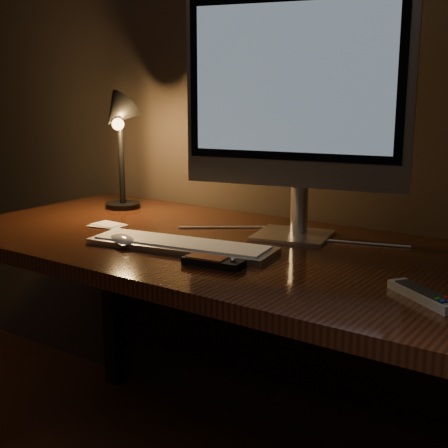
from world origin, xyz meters
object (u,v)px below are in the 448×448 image
Objects in this scene: keyboard at (181,245)px; monitor at (295,97)px; mouse at (122,242)px; tv_remote at (424,295)px; media_remote at (214,262)px; desk_lamp at (119,130)px; desk at (237,282)px.

monitor is at bearing 46.83° from keyboard.
mouse is 0.78m from tv_remote.
tv_remote is at bearing 21.40° from mouse.
media_remote reaches higher than keyboard.
mouse is (-0.14, -0.06, 0.00)m from keyboard.
media_remote reaches higher than mouse.
mouse is 0.67× the size of media_remote.
desk_lamp is at bearing 167.46° from monitor.
mouse is (-0.32, -0.33, -0.37)m from monitor.
monitor reaches higher than keyboard.
mouse is 0.53m from desk_lamp.
desk_lamp reaches higher than media_remote.
monitor is at bearing -8.82° from desk_lamp.
keyboard is at bearing -135.61° from monitor.
mouse is 0.59× the size of tv_remote.
media_remote reaches higher than desk.
tv_remote is 1.17m from desk_lamp.
desk_lamp reaches higher than mouse.
media_remote is (-0.01, -0.35, -0.37)m from monitor.
keyboard is at bearing -38.12° from desk_lamp.
tv_remote is (0.47, 0.05, 0.00)m from media_remote.
keyboard is 0.63m from tv_remote.
desk is 0.66m from desk_lamp.
monitor is (0.12, 0.08, 0.51)m from desk.
keyboard is 2.92× the size of tv_remote.
media_remote is (0.11, -0.26, 0.14)m from desk.
tv_remote is (0.78, 0.03, 0.00)m from mouse.
tv_remote is at bearing -12.93° from keyboard.
desk is 15.96× the size of mouse.
keyboard and mouse have the same top height.
desk is 0.31m from media_remote.
tv_remote is (0.63, -0.04, 0.00)m from keyboard.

